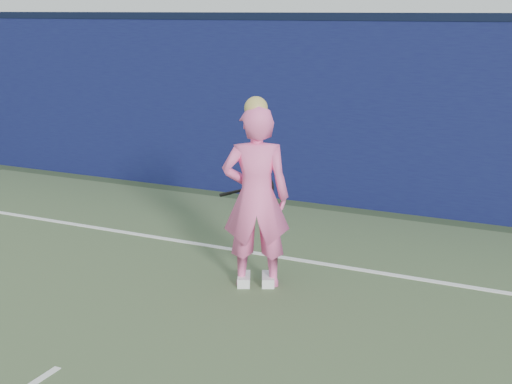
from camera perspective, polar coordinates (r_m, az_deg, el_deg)
The scene contains 4 objects.
backstop_wall at distance 9.99m, azimuth 5.04°, elevation 6.35°, with size 24.00×0.40×2.50m, color #0D0F3B.
wall_cap at distance 9.89m, azimuth 5.21°, elevation 13.82°, with size 24.00×0.42×0.10m, color black.
player at distance 6.83m, azimuth -0.00°, elevation -0.39°, with size 0.77×0.66×1.86m.
racket at distance 7.22m, azimuth -0.00°, elevation 0.33°, with size 0.58×0.18×0.31m.
Camera 1 is at (3.47, -2.77, 2.65)m, focal length 50.00 mm.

